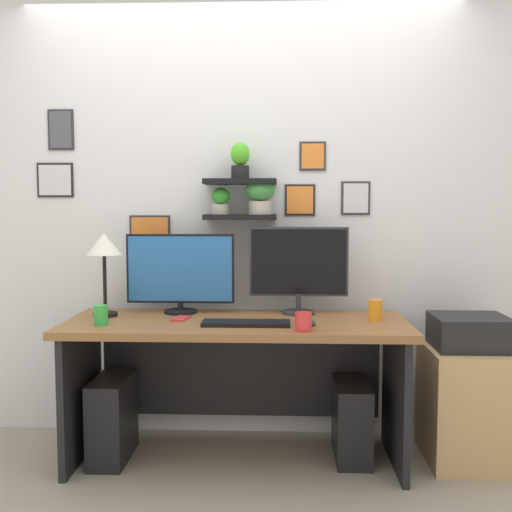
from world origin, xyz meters
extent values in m
plane|color=gray|center=(0.00, 0.00, 0.00)|extent=(8.00, 8.00, 0.00)
cube|color=silver|center=(0.00, 0.44, 1.35)|extent=(4.40, 0.04, 2.70)
cube|color=black|center=(0.00, 0.32, 1.28)|extent=(0.41, 0.20, 0.03)
cube|color=black|center=(0.00, 0.32, 1.48)|extent=(0.41, 0.20, 0.03)
cylinder|color=#B2A899|center=(-0.11, 0.32, 1.33)|extent=(0.10, 0.10, 0.06)
ellipsoid|color=green|center=(-0.11, 0.32, 1.40)|extent=(0.10, 0.10, 0.09)
cylinder|color=black|center=(0.00, 0.32, 1.53)|extent=(0.10, 0.10, 0.07)
ellipsoid|color=green|center=(0.00, 0.32, 1.64)|extent=(0.10, 0.10, 0.13)
cylinder|color=#B2A899|center=(0.11, 0.32, 1.33)|extent=(0.13, 0.13, 0.07)
ellipsoid|color=#429245|center=(0.11, 0.32, 1.44)|extent=(0.17, 0.17, 0.13)
cube|color=#2D2D33|center=(-0.54, 0.42, 1.21)|extent=(0.24, 0.02, 0.15)
cube|color=orange|center=(-0.54, 0.41, 1.21)|extent=(0.21, 0.00, 0.13)
cube|color=black|center=(-1.09, 0.42, 1.50)|extent=(0.21, 0.02, 0.20)
cube|color=silver|center=(-1.09, 0.41, 1.50)|extent=(0.19, 0.00, 0.18)
cube|color=#2D2D33|center=(0.41, 0.42, 1.63)|extent=(0.15, 0.02, 0.17)
cube|color=orange|center=(0.41, 0.41, 1.63)|extent=(0.13, 0.00, 0.14)
cube|color=#2D2D33|center=(0.66, 0.42, 1.39)|extent=(0.16, 0.02, 0.19)
cube|color=silver|center=(0.66, 0.41, 1.39)|extent=(0.14, 0.00, 0.17)
cube|color=#2D2D33|center=(-1.05, 0.42, 1.79)|extent=(0.15, 0.02, 0.23)
cube|color=#4C4C56|center=(-1.05, 0.41, 1.79)|extent=(0.13, 0.00, 0.21)
cube|color=black|center=(0.34, 0.42, 1.38)|extent=(0.17, 0.02, 0.18)
cube|color=orange|center=(0.34, 0.41, 1.38)|extent=(0.15, 0.00, 0.16)
cube|color=#2D2D33|center=(0.38, 0.42, 1.06)|extent=(0.15, 0.02, 0.21)
cube|color=orange|center=(0.38, 0.41, 1.06)|extent=(0.13, 0.00, 0.18)
cube|color=brown|center=(0.00, 0.00, 0.73)|extent=(1.78, 0.68, 0.04)
cube|color=black|center=(-0.83, 0.00, 0.35)|extent=(0.04, 0.62, 0.71)
cube|color=black|center=(0.83, 0.00, 0.35)|extent=(0.04, 0.62, 0.71)
cube|color=black|center=(0.00, 0.30, 0.39)|extent=(1.58, 0.02, 0.50)
cylinder|color=black|center=(-0.33, 0.21, 0.76)|extent=(0.18, 0.18, 0.02)
cylinder|color=black|center=(-0.33, 0.21, 0.79)|extent=(0.03, 0.03, 0.05)
cube|color=black|center=(-0.33, 0.22, 1.00)|extent=(0.60, 0.02, 0.38)
cube|color=#2866B2|center=(-0.33, 0.21, 1.00)|extent=(0.58, 0.00, 0.36)
cylinder|color=#2D2D33|center=(0.33, 0.21, 0.76)|extent=(0.18, 0.18, 0.02)
cylinder|color=#2D2D33|center=(0.33, 0.21, 0.81)|extent=(0.03, 0.03, 0.09)
cube|color=#2D2D33|center=(0.33, 0.22, 1.04)|extent=(0.54, 0.02, 0.38)
cube|color=black|center=(0.33, 0.21, 1.04)|extent=(0.52, 0.00, 0.36)
cube|color=black|center=(0.06, -0.12, 0.76)|extent=(0.44, 0.14, 0.02)
ellipsoid|color=#2D2D33|center=(0.38, -0.12, 0.77)|extent=(0.06, 0.09, 0.03)
cylinder|color=black|center=(-0.72, 0.10, 0.76)|extent=(0.13, 0.13, 0.02)
cylinder|color=black|center=(-0.72, 0.10, 0.93)|extent=(0.02, 0.02, 0.31)
cone|color=white|center=(-0.72, 0.10, 1.14)|extent=(0.19, 0.19, 0.12)
cube|color=red|center=(-0.29, 0.02, 0.76)|extent=(0.10, 0.15, 0.01)
cylinder|color=red|center=(0.34, -0.25, 0.80)|extent=(0.08, 0.08, 0.09)
cylinder|color=green|center=(-0.67, -0.14, 0.80)|extent=(0.07, 0.07, 0.10)
cylinder|color=orange|center=(0.72, 0.04, 0.81)|extent=(0.07, 0.07, 0.11)
cube|color=tan|center=(1.22, 0.06, 0.30)|extent=(0.44, 0.50, 0.60)
cube|color=black|center=(1.22, 0.06, 0.69)|extent=(0.38, 0.34, 0.17)
cube|color=black|center=(-0.66, -0.01, 0.22)|extent=(0.18, 0.40, 0.44)
cube|color=black|center=(0.61, 0.06, 0.20)|extent=(0.18, 0.40, 0.41)
camera|label=1|loc=(0.23, -3.11, 1.35)|focal=42.65mm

